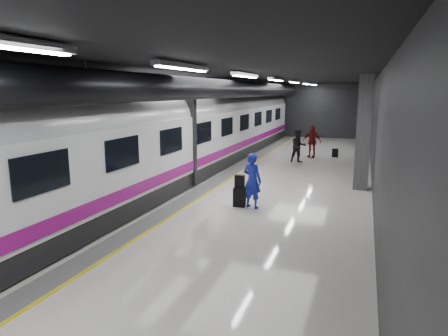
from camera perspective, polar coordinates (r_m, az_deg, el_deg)
The scene contains 9 objects.
ground at distance 15.67m, azimuth 1.84°, elevation -3.31°, with size 40.00×40.00×0.00m, color silver.
platform_hall at distance 16.19m, azimuth 1.98°, elevation 9.80°, with size 10.02×40.02×4.51m.
train at distance 16.56m, azimuth -8.92°, elevation 4.61°, with size 3.05×38.00×4.05m.
traveler_main at distance 13.29m, azimuth 4.06°, elevation -1.80°, with size 0.68×0.44×1.86m, color #201AC8.
suitcase_main at distance 13.52m, azimuth 2.22°, elevation -4.20°, with size 0.40×0.25×0.65m, color black.
shoulder_bag at distance 13.40m, azimuth 2.25°, elevation -1.94°, with size 0.33×0.18×0.44m, color black.
traveler_far_a at distance 22.16m, azimuth 10.58°, elevation 3.08°, with size 0.88×0.68×1.81m, color black.
traveler_far_b at distance 24.20m, azimuth 12.43°, elevation 3.73°, with size 1.10×0.46×1.87m, color maroon.
suitcase_far at distance 24.62m, azimuth 15.58°, elevation 2.10°, with size 0.35×0.22×0.51m, color black.
Camera 1 is at (4.57, -14.49, 3.84)m, focal length 32.00 mm.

